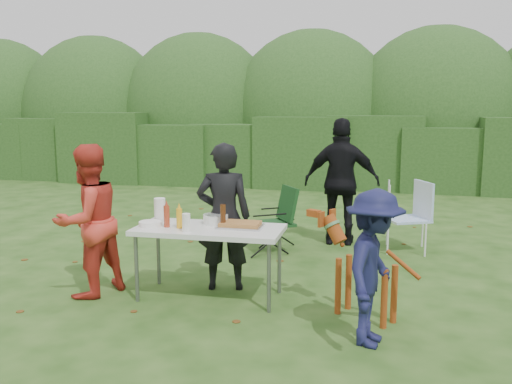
% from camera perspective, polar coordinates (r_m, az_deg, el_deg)
% --- Properties ---
extents(ground, '(80.00, 80.00, 0.00)m').
position_cam_1_polar(ground, '(5.79, -6.18, -10.81)').
color(ground, '#1E4211').
extents(hedge_row, '(22.00, 1.40, 1.70)m').
position_cam_1_polar(hedge_row, '(13.31, 4.96, 4.24)').
color(hedge_row, '#23471C').
rests_on(hedge_row, ground).
extents(shrub_backdrop, '(20.00, 2.60, 3.20)m').
position_cam_1_polar(shrub_backdrop, '(14.86, 5.84, 7.62)').
color(shrub_backdrop, '#3D6628').
rests_on(shrub_backdrop, ground).
extents(folding_table, '(1.50, 0.70, 0.74)m').
position_cam_1_polar(folding_table, '(5.55, -4.96, -4.27)').
color(folding_table, silver).
rests_on(folding_table, ground).
extents(person_cook, '(0.65, 0.51, 1.59)m').
position_cam_1_polar(person_cook, '(5.79, -3.41, -2.61)').
color(person_cook, black).
rests_on(person_cook, ground).
extents(person_red_jacket, '(0.85, 0.94, 1.58)m').
position_cam_1_polar(person_red_jacket, '(5.85, -17.26, -2.92)').
color(person_red_jacket, red).
rests_on(person_red_jacket, ground).
extents(person_black_puffy, '(1.06, 0.46, 1.80)m').
position_cam_1_polar(person_black_puffy, '(7.75, 9.01, 1.06)').
color(person_black_puffy, black).
rests_on(person_black_puffy, ground).
extents(child, '(0.65, 0.93, 1.30)m').
position_cam_1_polar(child, '(4.57, 12.27, -7.83)').
color(child, '#15173E').
rests_on(child, ground).
extents(dog, '(1.05, 0.85, 0.94)m').
position_cam_1_polar(dog, '(5.15, 11.53, -7.99)').
color(dog, '#8C3B13').
rests_on(dog, ground).
extents(camping_chair, '(0.78, 0.78, 0.89)m').
position_cam_1_polar(camping_chair, '(7.31, 1.85, -2.91)').
color(camping_chair, '#163E19').
rests_on(camping_chair, ground).
extents(lawn_chair, '(0.75, 0.75, 0.96)m').
position_cam_1_polar(lawn_chair, '(7.64, 15.55, -2.46)').
color(lawn_chair, '#6096DF').
rests_on(lawn_chair, ground).
extents(food_tray, '(0.45, 0.30, 0.02)m').
position_cam_1_polar(food_tray, '(5.52, -1.67, -3.64)').
color(food_tray, '#B7B7BA').
rests_on(food_tray, folding_table).
extents(focaccia_bread, '(0.40, 0.26, 0.04)m').
position_cam_1_polar(focaccia_bread, '(5.51, -1.67, -3.35)').
color(focaccia_bread, '#A96F36').
rests_on(focaccia_bread, food_tray).
extents(mustard_bottle, '(0.06, 0.06, 0.20)m').
position_cam_1_polar(mustard_bottle, '(5.52, -8.07, -2.77)').
color(mustard_bottle, '#F1A71A').
rests_on(mustard_bottle, folding_table).
extents(ketchup_bottle, '(0.06, 0.06, 0.22)m').
position_cam_1_polar(ketchup_bottle, '(5.58, -9.38, -2.56)').
color(ketchup_bottle, '#A43720').
rests_on(ketchup_bottle, folding_table).
extents(beer_bottle, '(0.06, 0.06, 0.24)m').
position_cam_1_polar(beer_bottle, '(5.49, -3.50, -2.55)').
color(beer_bottle, '#47230F').
rests_on(beer_bottle, folding_table).
extents(paper_towel_roll, '(0.12, 0.12, 0.26)m').
position_cam_1_polar(paper_towel_roll, '(5.82, -10.08, -1.91)').
color(paper_towel_roll, white).
rests_on(paper_towel_roll, folding_table).
extents(cup_stack, '(0.08, 0.08, 0.18)m').
position_cam_1_polar(cup_stack, '(5.36, -7.34, -3.21)').
color(cup_stack, white).
rests_on(cup_stack, folding_table).
extents(pasta_bowl, '(0.26, 0.26, 0.10)m').
position_cam_1_polar(pasta_bowl, '(5.69, -4.27, -2.87)').
color(pasta_bowl, silver).
rests_on(pasta_bowl, folding_table).
extents(plate_stack, '(0.24, 0.24, 0.05)m').
position_cam_1_polar(plate_stack, '(5.67, -11.04, -3.30)').
color(plate_stack, white).
rests_on(plate_stack, folding_table).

